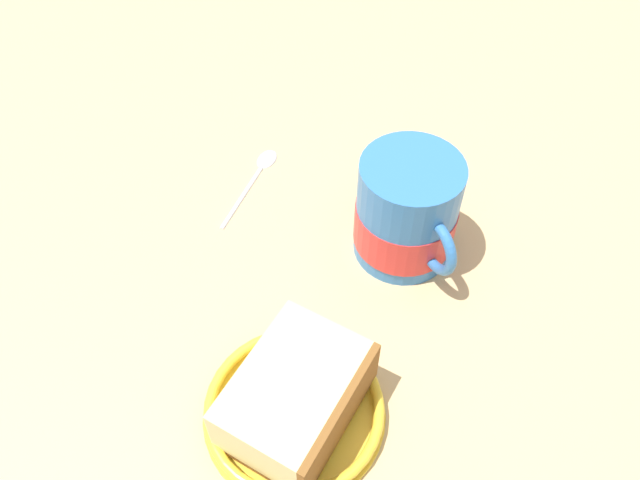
{
  "coord_description": "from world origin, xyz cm",
  "views": [
    {
      "loc": [
        -30.82,
        -1.63,
        46.77
      ],
      "look_at": [
        5.04,
        0.24,
        3.0
      ],
      "focal_mm": 34.9,
      "sensor_mm": 36.0,
      "label": 1
    }
  ],
  "objects_px": {
    "cake_slice": "(296,396)",
    "tea_mug": "(407,214)",
    "teaspoon": "(259,169)",
    "small_plate": "(294,410)"
  },
  "relations": [
    {
      "from": "cake_slice",
      "to": "tea_mug",
      "type": "bearing_deg",
      "value": -26.5
    },
    {
      "from": "cake_slice",
      "to": "tea_mug",
      "type": "height_order",
      "value": "tea_mug"
    },
    {
      "from": "tea_mug",
      "to": "teaspoon",
      "type": "xyz_separation_m",
      "value": [
        0.1,
        0.15,
        -0.05
      ]
    },
    {
      "from": "tea_mug",
      "to": "small_plate",
      "type": "bearing_deg",
      "value": 152.71
    },
    {
      "from": "cake_slice",
      "to": "teaspoon",
      "type": "distance_m",
      "value": 0.28
    },
    {
      "from": "cake_slice",
      "to": "teaspoon",
      "type": "relative_size",
      "value": 1.14
    },
    {
      "from": "tea_mug",
      "to": "teaspoon",
      "type": "height_order",
      "value": "tea_mug"
    },
    {
      "from": "cake_slice",
      "to": "small_plate",
      "type": "bearing_deg",
      "value": 63.06
    },
    {
      "from": "cake_slice",
      "to": "teaspoon",
      "type": "height_order",
      "value": "cake_slice"
    },
    {
      "from": "tea_mug",
      "to": "cake_slice",
      "type": "bearing_deg",
      "value": 153.5
    }
  ]
}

